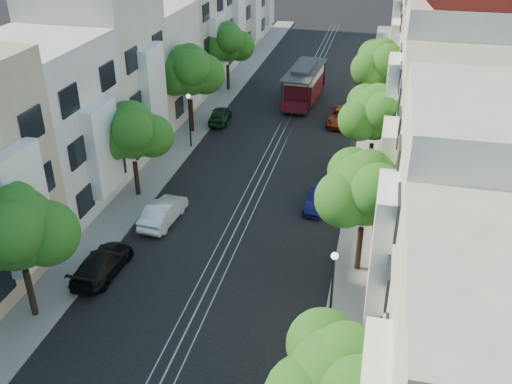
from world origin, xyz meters
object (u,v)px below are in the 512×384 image
Objects in this scene: cable_car at (304,82)px; parked_car_e_mid at (319,199)px; parked_car_e_far at (341,117)px; parked_car_w_mid at (163,212)px; tree_e_c at (376,114)px; lamp_west at (189,113)px; parked_car_w_far at (220,115)px; tree_w_b at (132,133)px; tree_w_d at (228,43)px; tree_e_a at (343,381)px; lamp_east at (333,281)px; tree_e_b at (366,191)px; tree_w_a at (17,230)px; tree_e_d at (382,64)px; parked_car_w_near at (102,263)px; tree_w_c at (190,71)px.

parked_car_e_mid is at bearing -74.48° from cable_car.
parked_car_e_far is 1.07× the size of parked_car_w_mid.
tree_e_c is 1.57× the size of parked_car_w_mid.
parked_car_w_far is (0.70, 5.62, -2.18)m from lamp_west.
tree_w_b is 19.81m from parked_car_e_far.
tree_e_c is 1.00× the size of tree_w_d.
tree_e_a is 18.83m from parked_car_w_mid.
cable_car reaches higher than parked_car_w_far.
lamp_east is 1.19× the size of parked_car_e_mid.
lamp_west is 0.49× the size of cable_car.
lamp_west is 1.00× the size of parked_car_w_mid.
lamp_east is at bearing 149.89° from parked_car_w_mid.
tree_e_c is 1.04× the size of tree_w_b.
tree_e_b reaches higher than parked_car_e_far.
tree_e_d is at bearing 63.59° from tree_w_a.
tree_e_d is 15.25m from tree_w_d.
tree_e_a is 0.94× the size of tree_e_b.
tree_w_b reaches higher than parked_car_w_mid.
lamp_east reaches higher than parked_car_e_mid.
tree_e_c is 0.77× the size of cable_car.
tree_e_d reaches higher than parked_car_w_mid.
tree_e_c is 16.00m from cable_car.
tree_e_d is at bearing 29.00° from parked_car_e_far.
tree_e_c is at bearing 143.85° from parked_car_w_far.
tree_w_b is 1.51× the size of lamp_west.
lamp_east is 30.79m from cable_car.
cable_car is (7.64, -1.75, -2.72)m from tree_w_d.
lamp_east reaches higher than parked_car_e_far.
cable_car is 23.48m from parked_car_w_mid.
tree_e_a is at bearing 133.32° from parked_car_w_mid.
parked_car_w_near is at bearing -129.22° from parked_car_e_mid.
tree_e_b reaches higher than lamp_west.
tree_e_c is at bearing 90.00° from tree_e_b.
tree_e_c is 1.57× the size of lamp_east.
tree_e_a reaches higher than parked_car_e_mid.
tree_e_b is at bearing -61.93° from tree_w_d.
lamp_west is (-13.56, 25.02, -1.55)m from tree_e_a.
tree_e_d is (0.00, 34.00, 0.47)m from tree_e_a.
tree_e_b is at bearing -57.32° from parked_car_e_mid.
tree_e_b is 0.79× the size of cable_car.
parked_car_w_near is at bearing 81.96° from parked_car_w_mid.
cable_car is at bearing 69.33° from tree_w_b.
tree_w_d is 24.19m from parked_car_e_mid.
tree_e_b is at bearing -71.02° from cable_car.
parked_car_e_far is (11.54, 15.65, -3.78)m from tree_w_b.
parked_car_e_mid is (11.54, -20.88, -4.02)m from tree_w_d.
parked_car_e_far is 10.20m from parked_car_w_far.
tree_e_b is 1.03× the size of tree_w_d.
tree_w_c reaches higher than parked_car_w_near.
tree_e_c reaches higher than parked_car_w_mid.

